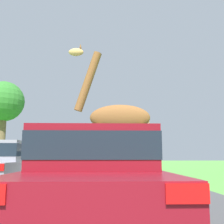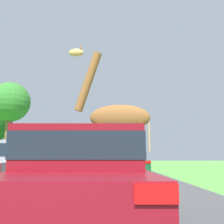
% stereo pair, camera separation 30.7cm
% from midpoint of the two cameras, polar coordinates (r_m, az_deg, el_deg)
% --- Properties ---
extents(road, '(7.40, 120.00, 0.00)m').
position_cam_midpoint_polar(road, '(30.17, -2.76, -11.13)').
color(road, '#424244').
rests_on(road, ground).
extents(giraffe_near_road, '(3.04, 0.75, 5.30)m').
position_cam_midpoint_polar(giraffe_near_road, '(10.16, -0.32, -0.82)').
color(giraffe_near_road, tan).
rests_on(giraffe_near_road, ground).
extents(car_lead_maroon, '(1.88, 4.56, 1.50)m').
position_cam_midpoint_polar(car_lead_maroon, '(4.49, -5.62, -12.85)').
color(car_lead_maroon, maroon).
rests_on(car_lead_maroon, ground).
extents(car_queue_right, '(1.87, 4.73, 1.38)m').
position_cam_midpoint_polar(car_queue_right, '(21.72, -7.55, -9.93)').
color(car_queue_right, silver).
rests_on(car_queue_right, ground).
extents(car_queue_left, '(1.81, 4.15, 1.29)m').
position_cam_midpoint_polar(car_queue_left, '(27.35, 2.06, -9.92)').
color(car_queue_left, black).
rests_on(car_queue_left, ground).
extents(car_far_ahead, '(1.70, 4.47, 1.43)m').
position_cam_midpoint_polar(car_far_ahead, '(17.54, 2.80, -10.14)').
color(car_far_ahead, '#144C28').
rests_on(car_far_ahead, ground).
extents(car_verge_right, '(1.78, 4.04, 1.41)m').
position_cam_midpoint_polar(car_verge_right, '(12.91, -9.95, -10.47)').
color(car_verge_right, silver).
rests_on(car_verge_right, ground).
extents(tree_centre_back, '(3.67, 3.67, 7.95)m').
position_cam_midpoint_polar(tree_centre_back, '(27.57, -21.42, 1.74)').
color(tree_centre_back, brown).
rests_on(tree_centre_back, ground).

